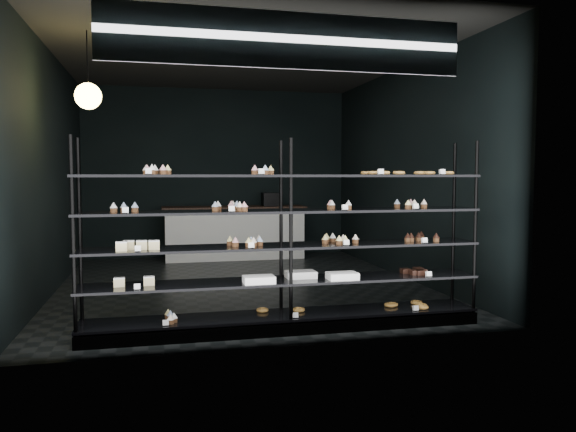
% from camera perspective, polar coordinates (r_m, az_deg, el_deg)
% --- Properties ---
extents(room, '(5.01, 6.01, 3.20)m').
position_cam_1_polar(room, '(7.96, -4.85, 4.46)').
color(room, black).
rests_on(room, ground).
extents(display_shelf, '(4.00, 0.50, 1.91)m').
position_cam_1_polar(display_shelf, '(5.63, -0.43, -5.30)').
color(display_shelf, black).
rests_on(display_shelf, room).
extents(signage, '(3.30, 0.05, 0.50)m').
position_cam_1_polar(signage, '(5.22, -0.05, 17.40)').
color(signage, '#110D42').
rests_on(signage, room).
extents(pendant_lamp, '(0.30, 0.30, 0.88)m').
position_cam_1_polar(pendant_lamp, '(6.87, -19.64, 11.41)').
color(pendant_lamp, black).
rests_on(pendant_lamp, room).
extents(service_counter, '(2.64, 0.65, 1.23)m').
position_cam_1_polar(service_counter, '(10.52, -5.40, -1.62)').
color(service_counter, white).
rests_on(service_counter, room).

